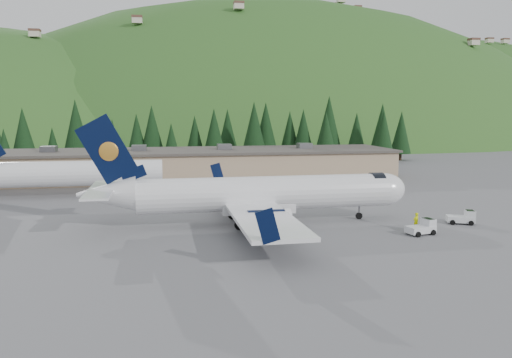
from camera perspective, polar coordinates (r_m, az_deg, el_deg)
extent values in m
plane|color=#5B5B60|center=(53.97, 1.15, -5.06)|extent=(600.00, 600.00, 0.00)
cylinder|color=white|center=(53.34, 1.16, -1.61)|extent=(27.10, 3.89, 3.63)
ellipsoid|color=white|center=(57.67, 14.43, -1.15)|extent=(4.76, 3.68, 3.63)
cylinder|color=black|center=(57.20, 13.57, -0.75)|extent=(1.38, 3.01, 3.00)
cone|color=white|center=(52.41, -16.70, -1.68)|extent=(5.83, 3.69, 3.63)
cube|color=white|center=(53.42, 0.14, -3.26)|extent=(7.76, 3.17, 0.97)
cube|color=white|center=(53.14, -0.89, -2.71)|extent=(5.63, 32.91, 0.34)
cube|color=black|center=(68.84, -4.46, 0.73)|extent=(1.96, 0.16, 2.78)
cube|color=black|center=(36.82, 1.35, -5.41)|extent=(1.96, 0.16, 2.78)
cylinder|color=black|center=(58.88, -0.91, -2.49)|extent=(4.08, 2.26, 2.22)
cylinder|color=white|center=(59.22, 0.85, -2.43)|extent=(0.60, 2.36, 2.36)
cube|color=white|center=(58.79, -0.91, -1.98)|extent=(2.13, 0.26, 0.87)
cylinder|color=black|center=(48.10, 1.42, -4.82)|extent=(4.08, 2.26, 2.22)
cylinder|color=white|center=(48.51, 3.55, -4.72)|extent=(0.60, 2.36, 2.36)
cube|color=white|center=(47.98, 1.42, -4.20)|extent=(2.13, 0.26, 0.87)
cube|color=black|center=(51.87, -16.69, 3.26)|extent=(5.98, 0.35, 7.10)
ellipsoid|color=gold|center=(52.06, -16.44, 3.07)|extent=(1.92, 0.19, 1.91)
ellipsoid|color=gold|center=(51.67, -16.49, 3.04)|extent=(1.92, 0.19, 1.91)
cube|color=black|center=(51.92, -13.82, 0.58)|extent=(2.67, 0.27, 1.92)
cube|color=white|center=(52.39, -17.25, -1.17)|extent=(2.63, 12.11, 0.21)
cylinder|color=slate|center=(56.92, 11.70, -3.65)|extent=(0.20, 0.20, 1.74)
cylinder|color=black|center=(57.02, 11.69, -4.15)|extent=(0.74, 0.28, 0.73)
cylinder|color=slate|center=(55.77, -2.33, -3.63)|extent=(0.23, 0.23, 1.93)
cylinder|color=black|center=(55.92, -1.93, -4.05)|extent=(1.07, 0.35, 1.06)
cylinder|color=black|center=(55.81, -2.72, -4.08)|extent=(1.07, 0.35, 1.06)
cylinder|color=slate|center=(50.73, -1.45, -4.77)|extent=(0.23, 0.23, 1.93)
cylinder|color=black|center=(50.89, -1.01, -5.23)|extent=(1.07, 0.35, 1.06)
cylinder|color=black|center=(50.76, -1.88, -5.27)|extent=(1.07, 0.35, 1.06)
cylinder|color=white|center=(74.97, -19.09, 0.61)|extent=(22.00, 3.60, 3.60)
cube|color=silver|center=(51.56, 18.28, -5.47)|extent=(3.08, 2.04, 0.66)
cube|color=silver|center=(52.07, 19.08, -4.74)|extent=(1.23, 1.50, 0.85)
cube|color=black|center=(51.99, 19.10, -4.34)|extent=(1.11, 1.39, 0.09)
cylinder|color=black|center=(52.78, 18.48, -5.46)|extent=(0.56, 0.33, 0.53)
cylinder|color=black|center=(51.72, 19.61, -5.78)|extent=(0.56, 0.33, 0.53)
cylinder|color=black|center=(51.55, 16.93, -5.71)|extent=(0.56, 0.33, 0.53)
cylinder|color=black|center=(50.46, 18.05, -6.04)|extent=(0.56, 0.33, 0.53)
cube|color=silver|center=(57.88, 22.33, -4.25)|extent=(3.10, 2.29, 0.65)
cube|color=silver|center=(57.98, 23.26, -3.72)|extent=(1.33, 1.55, 0.84)
cube|color=black|center=(57.91, 23.28, -3.36)|extent=(1.21, 1.43, 0.09)
cylinder|color=black|center=(58.84, 23.05, -4.35)|extent=(0.56, 0.37, 0.52)
cylinder|color=black|center=(57.43, 23.38, -4.65)|extent=(0.56, 0.37, 0.52)
cylinder|color=black|center=(58.45, 21.27, -4.34)|extent=(0.56, 0.37, 0.52)
cylinder|color=black|center=(57.03, 21.55, -4.64)|extent=(0.56, 0.37, 0.52)
cube|color=tan|center=(90.24, -6.79, 1.61)|extent=(70.00, 16.00, 4.80)
cube|color=#47423D|center=(90.01, -6.82, 3.22)|extent=(71.00, 17.00, 0.40)
cube|color=slate|center=(91.88, -22.60, 3.18)|extent=(2.50, 2.50, 1.00)
cube|color=slate|center=(89.91, -13.21, 3.48)|extent=(2.50, 2.50, 1.00)
cube|color=slate|center=(90.41, -3.65, 3.69)|extent=(2.50, 2.50, 1.00)
cube|color=slate|center=(93.35, 5.55, 3.80)|extent=(2.50, 2.50, 1.00)
imported|color=#D6E500|center=(52.95, 17.82, -4.66)|extent=(0.77, 0.62, 1.85)
cone|color=black|center=(112.76, -26.82, 3.33)|extent=(3.60, 3.60, 7.36)
cone|color=black|center=(115.33, -25.05, 4.70)|extent=(5.35, 5.35, 10.94)
cone|color=black|center=(119.79, -22.22, 3.77)|extent=(3.56, 3.56, 7.28)
cone|color=black|center=(120.32, -19.87, 5.58)|extent=(6.15, 6.15, 12.57)
cone|color=black|center=(118.71, -18.05, 4.04)|extent=(3.73, 3.73, 7.63)
cone|color=black|center=(115.86, -16.06, 4.42)|extent=(4.30, 4.30, 8.79)
cone|color=black|center=(110.91, -13.46, 4.75)|extent=(4.82, 4.82, 9.86)
cone|color=black|center=(110.35, -11.79, 5.31)|extent=(5.57, 5.57, 11.39)
cone|color=black|center=(107.56, -9.64, 4.16)|extent=(3.98, 3.98, 8.15)
cone|color=black|center=(113.22, -7.00, 4.82)|extent=(4.62, 4.62, 9.46)
cone|color=black|center=(110.38, -4.81, 5.25)|extent=(5.29, 5.29, 10.82)
cone|color=black|center=(117.87, -3.27, 5.39)|extent=(5.24, 5.24, 10.72)
cone|color=black|center=(111.09, -0.22, 5.73)|extent=(5.91, 5.91, 12.09)
cone|color=black|center=(114.19, 1.12, 5.75)|extent=(5.86, 5.86, 11.99)
cone|color=black|center=(116.60, 3.88, 5.23)|extent=(5.05, 5.05, 10.33)
cone|color=black|center=(114.88, 5.42, 5.29)|extent=(5.22, 5.22, 10.67)
cone|color=black|center=(112.89, 7.99, 5.06)|extent=(5.00, 5.00, 10.22)
cone|color=black|center=(125.81, 8.33, 6.31)|extent=(6.60, 6.60, 13.50)
cone|color=black|center=(124.00, 11.41, 5.14)|extent=(4.88, 4.88, 9.99)
cone|color=black|center=(120.05, 14.36, 5.15)|extent=(5.15, 5.15, 10.53)
cone|color=black|center=(131.38, 14.21, 5.78)|extent=(5.86, 5.86, 11.99)
cone|color=black|center=(127.31, 16.25, 5.15)|extent=(5.04, 5.04, 10.31)
ellipsoid|color=#26581F|center=(274.30, 0.96, -12.96)|extent=(420.00, 300.00, 300.00)
ellipsoid|color=#26581F|center=(351.41, 19.40, -8.73)|extent=(392.00, 280.00, 280.00)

